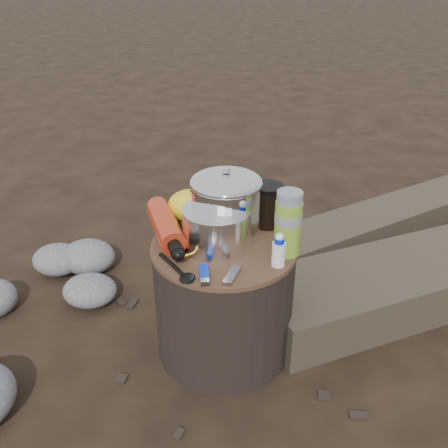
% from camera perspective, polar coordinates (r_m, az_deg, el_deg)
% --- Properties ---
extents(ground, '(60.00, 60.00, 0.00)m').
position_cam_1_polar(ground, '(1.75, 0.00, -13.85)').
color(ground, black).
rests_on(ground, ground).
extents(stump, '(0.44, 0.44, 0.41)m').
position_cam_1_polar(stump, '(1.62, 0.00, -8.57)').
color(stump, black).
rests_on(stump, ground).
extents(rock_ring, '(0.42, 0.91, 0.18)m').
position_cam_1_polar(rock_ring, '(1.91, -21.16, -8.43)').
color(rock_ring, slate).
rests_on(rock_ring, ground).
extents(log_small, '(1.09, 1.07, 0.11)m').
position_cam_1_polar(log_small, '(2.49, 17.52, 0.43)').
color(log_small, '#3E3528').
rests_on(log_small, ground).
extents(foil_windscreen, '(0.20, 0.20, 0.12)m').
position_cam_1_polar(foil_windscreen, '(1.47, -0.82, -0.41)').
color(foil_windscreen, white).
rests_on(foil_windscreen, stump).
extents(camping_pot, '(0.22, 0.22, 0.22)m').
position_cam_1_polar(camping_pot, '(1.50, 0.24, 2.29)').
color(camping_pot, silver).
rests_on(camping_pot, stump).
extents(fuel_bottle, '(0.23, 0.32, 0.08)m').
position_cam_1_polar(fuel_bottle, '(1.54, -6.76, -0.16)').
color(fuel_bottle, red).
rests_on(fuel_bottle, stump).
extents(thermos, '(0.08, 0.08, 0.19)m').
position_cam_1_polar(thermos, '(1.43, 7.37, 0.07)').
color(thermos, '#7EA62D').
rests_on(thermos, stump).
extents(travel_mug, '(0.09, 0.09, 0.14)m').
position_cam_1_polar(travel_mug, '(1.59, 5.01, 2.14)').
color(travel_mug, black).
rests_on(travel_mug, stump).
extents(stuff_sack, '(0.16, 0.13, 0.11)m').
position_cam_1_polar(stuff_sack, '(1.61, -3.78, 2.09)').
color(stuff_sack, yellow).
rests_on(stuff_sack, stump).
extents(food_pouch, '(0.10, 0.04, 0.13)m').
position_cam_1_polar(food_pouch, '(1.63, 2.18, 2.79)').
color(food_pouch, '#0D1857').
rests_on(food_pouch, stump).
extents(lighter, '(0.05, 0.09, 0.02)m').
position_cam_1_polar(lighter, '(1.36, -2.28, -5.61)').
color(lighter, '#0827BE').
rests_on(lighter, stump).
extents(multitool, '(0.04, 0.09, 0.01)m').
position_cam_1_polar(multitool, '(1.36, 0.93, -5.95)').
color(multitool, '#9F9FA3').
rests_on(multitool, stump).
extents(spork, '(0.15, 0.14, 0.01)m').
position_cam_1_polar(spork, '(1.40, -5.93, -4.72)').
color(spork, black).
rests_on(spork, stump).
extents(squeeze_bottle, '(0.04, 0.04, 0.09)m').
position_cam_1_polar(squeeze_bottle, '(1.39, 6.32, -3.13)').
color(squeeze_bottle, white).
rests_on(squeeze_bottle, stump).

